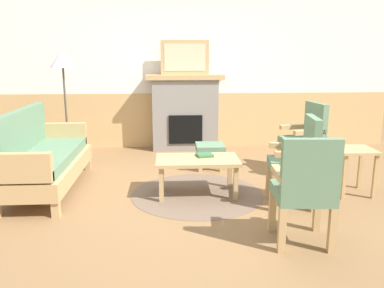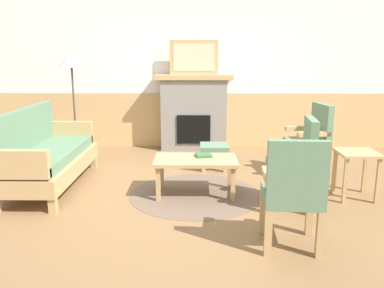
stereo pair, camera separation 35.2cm
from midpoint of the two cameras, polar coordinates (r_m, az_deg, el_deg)
The scene contains 14 objects.
ground_plane at distance 4.70m, azimuth -1.91°, elevation -7.54°, with size 14.00×14.00×0.00m, color olive.
wall_back at distance 7.00m, azimuth -2.57°, elevation 10.26°, with size 7.20×0.14×2.70m.
fireplace at distance 6.82m, azimuth -2.48°, elevation 4.62°, with size 1.30×0.44×1.28m.
framed_picture at distance 6.74m, azimuth -2.56°, elevation 12.27°, with size 0.80×0.04×0.56m.
couch at distance 5.18m, azimuth -22.33°, elevation -1.95°, with size 0.70×1.80×0.98m.
coffee_table at distance 4.65m, azimuth -1.39°, elevation -2.74°, with size 0.96×0.56×0.44m.
round_rug at distance 4.77m, azimuth -1.37°, elevation -7.17°, with size 1.57×1.57×0.01m, color brown.
book_on_table at distance 4.73m, azimuth -0.32°, elevation -1.61°, with size 0.18×0.17×0.03m, color #33663D.
footstool at distance 5.71m, azimuth 0.83°, elevation -0.80°, with size 0.40×0.40×0.36m.
armchair_near_fireplace at distance 5.62m, azimuth 14.33°, elevation 1.24°, with size 0.56×0.56×0.98m.
armchair_by_window_left at distance 4.42m, azimuth 12.87°, elevation -1.86°, with size 0.53×0.53×0.98m.
armchair_front_left at distance 3.49m, azimuth 13.10°, elevation -5.92°, with size 0.51×0.51×0.98m.
side_table at distance 4.98m, azimuth 20.27°, elevation -1.92°, with size 0.44×0.44×0.55m.
floor_lamp_by_couch at distance 6.19m, azimuth -19.58°, elevation 10.46°, with size 0.36×0.36×1.68m.
Camera 1 is at (-0.28, -4.39, 1.65)m, focal length 37.32 mm.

